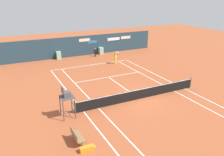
{
  "coord_description": "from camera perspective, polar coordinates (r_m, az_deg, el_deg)",
  "views": [
    {
      "loc": [
        -10.62,
        -15.84,
        8.93
      ],
      "look_at": [
        -0.75,
        4.02,
        0.8
      ],
      "focal_mm": 37.28,
      "sensor_mm": 36.0,
      "label": 1
    }
  ],
  "objects": [
    {
      "name": "tennis_ball_mid_court",
      "position": [
        29.0,
        0.06,
        2.28
      ],
      "size": [
        0.07,
        0.07,
        0.07
      ],
      "primitive_type": "sphere",
      "color": "#CCE033",
      "rests_on": "ground_plane"
    },
    {
      "name": "player_bench",
      "position": [
        15.18,
        -8.65,
        -13.81
      ],
      "size": [
        0.54,
        1.41,
        0.88
      ],
      "rotation": [
        0.0,
        0.0,
        -1.57
      ],
      "color": "#38383D",
      "rests_on": "ground_plane"
    },
    {
      "name": "player_on_baseline",
      "position": [
        31.01,
        0.88,
        5.28
      ],
      "size": [
        0.49,
        0.85,
        1.85
      ],
      "rotation": [
        0.0,
        0.0,
        3.61
      ],
      "color": "yellow",
      "rests_on": "ground_plane"
    },
    {
      "name": "tennis_net",
      "position": [
        20.84,
        6.8,
        -3.84
      ],
      "size": [
        12.1,
        0.1,
        1.07
      ],
      "color": "#4C4C51",
      "rests_on": "ground_plane"
    },
    {
      "name": "tennis_ball_by_sideline",
      "position": [
        28.03,
        -2.14,
        1.62
      ],
      "size": [
        0.07,
        0.07,
        0.07
      ],
      "primitive_type": "sphere",
      "color": "#CCE033",
      "rests_on": "ground_plane"
    },
    {
      "name": "umpire_chair",
      "position": [
        17.57,
        -11.05,
        -4.53
      ],
      "size": [
        1.0,
        1.0,
        2.52
      ],
      "rotation": [
        0.0,
        0.0,
        -1.57
      ],
      "color": "#47474C",
      "rests_on": "ground_plane"
    },
    {
      "name": "equipment_bag",
      "position": [
        14.64,
        -5.85,
        -16.78
      ],
      "size": [
        1.0,
        0.32,
        0.32
      ],
      "color": "orange",
      "rests_on": "ground_plane"
    },
    {
      "name": "sponsor_back_wall",
      "position": [
        35.3,
        -8.34,
        7.65
      ],
      "size": [
        25.0,
        1.02,
        2.93
      ],
      "color": "#233D4C",
      "rests_on": "ground_plane"
    },
    {
      "name": "ground_plane",
      "position": [
        21.49,
        5.91,
        -4.52
      ],
      "size": [
        80.0,
        80.0,
        0.01
      ],
      "color": "#A8512D"
    },
    {
      "name": "ball_kid_left_post",
      "position": [
        34.75,
        -4.13,
        6.42
      ],
      "size": [
        0.41,
        0.2,
        1.25
      ],
      "rotation": [
        0.0,
        0.0,
        2.98
      ],
      "color": "black",
      "rests_on": "ground_plane"
    }
  ]
}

